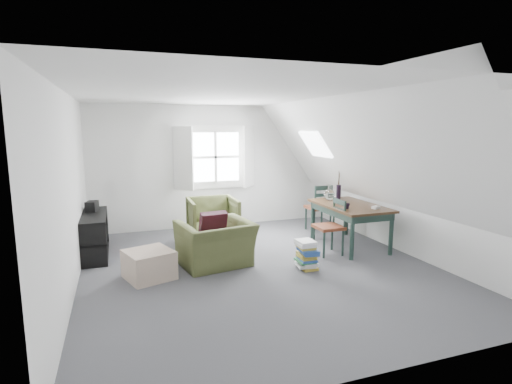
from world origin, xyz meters
name	(u,v)px	position (x,y,z in m)	size (l,w,h in m)	color
floor	(260,268)	(0.00, 0.00, 0.00)	(5.50, 5.50, 0.00)	#47474B
ceiling	(261,95)	(0.00, 0.00, 2.50)	(5.50, 5.50, 0.00)	white
wall_back	(215,167)	(0.00, 2.75, 1.25)	(5.00, 5.00, 0.00)	silver
wall_front	(380,231)	(0.00, -2.75, 1.25)	(5.00, 5.00, 0.00)	silver
wall_left	(69,194)	(-2.50, 0.00, 1.25)	(5.50, 5.50, 0.00)	silver
wall_right	(404,177)	(2.50, 0.00, 1.25)	(5.50, 5.50, 0.00)	silver
slope_left	(147,149)	(-1.55, 0.00, 1.78)	(5.50, 5.50, 0.00)	white
slope_right	(355,146)	(1.55, 0.00, 1.78)	(5.50, 5.50, 0.00)	white
dormer_window	(216,157)	(0.00, 2.68, 1.45)	(1.71, 0.35, 1.30)	white
skylight	(315,144)	(1.55, 1.30, 1.75)	(0.55, 0.75, 0.04)	white
armchair_near	(216,265)	(-0.59, 0.33, 0.00)	(1.03, 0.90, 0.67)	#464D27
armchair_far	(213,240)	(-0.32, 1.67, 0.00)	(0.85, 0.87, 0.80)	#464D27
throw_pillow	(213,225)	(-0.59, 0.48, 0.59)	(0.41, 0.12, 0.41)	#350E19
ottoman	(149,264)	(-1.58, 0.13, 0.19)	(0.58, 0.58, 0.39)	tan
dining_table	(350,210)	(1.84, 0.53, 0.64)	(0.89, 1.48, 0.74)	#321F11
demijohn	(329,194)	(1.69, 0.98, 0.86)	(0.20, 0.20, 0.28)	silver
vase_twigs	(339,191)	(1.94, 1.08, 0.89)	(0.08, 0.09, 0.65)	black
cup	(347,209)	(1.59, 0.23, 0.74)	(0.10, 0.10, 0.09)	black
paper_box	(376,207)	(2.04, 0.08, 0.76)	(0.13, 0.08, 0.04)	white
dining_chair_far	(319,207)	(1.83, 1.60, 0.49)	(0.44, 0.44, 0.95)	maroon
dining_chair_near	(331,226)	(1.31, 0.26, 0.47)	(0.42, 0.42, 0.90)	maroon
media_shelf	(93,238)	(-2.35, 1.42, 0.31)	(0.44, 1.32, 0.68)	black
electronics_box	(92,207)	(-2.35, 1.71, 0.76)	(0.16, 0.23, 0.18)	black
magazine_stack	(307,255)	(0.64, -0.25, 0.21)	(0.31, 0.37, 0.42)	#B29933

